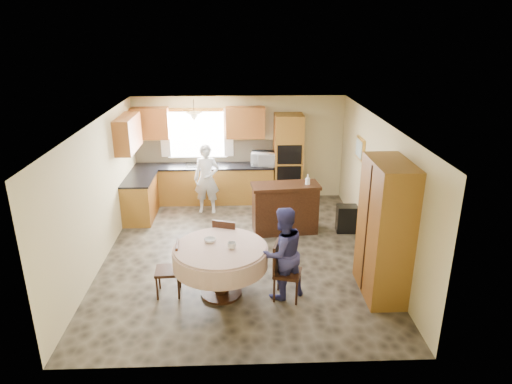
{
  "coord_description": "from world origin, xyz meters",
  "views": [
    {
      "loc": [
        -0.01,
        -7.68,
        4.07
      ],
      "look_at": [
        0.3,
        0.3,
        1.12
      ],
      "focal_mm": 32.0,
      "sensor_mm": 36.0,
      "label": 1
    }
  ],
  "objects_px": {
    "chair_left": "(172,266)",
    "chair_back": "(226,242)",
    "person_dining": "(282,253)",
    "oven_tower": "(288,159)",
    "dining_table": "(220,257)",
    "chair_right": "(283,268)",
    "person_sink": "(207,179)",
    "sideboard": "(285,210)",
    "cupboard": "(385,230)"
  },
  "relations": [
    {
      "from": "sideboard",
      "to": "cupboard",
      "type": "height_order",
      "value": "cupboard"
    },
    {
      "from": "chair_back",
      "to": "chair_right",
      "type": "distance_m",
      "value": 1.27
    },
    {
      "from": "dining_table",
      "to": "chair_back",
      "type": "height_order",
      "value": "chair_back"
    },
    {
      "from": "chair_left",
      "to": "oven_tower",
      "type": "bearing_deg",
      "value": 147.68
    },
    {
      "from": "cupboard",
      "to": "oven_tower",
      "type": "bearing_deg",
      "value": 104.67
    },
    {
      "from": "person_dining",
      "to": "person_sink",
      "type": "bearing_deg",
      "value": -94.21
    },
    {
      "from": "dining_table",
      "to": "person_sink",
      "type": "xyz_separation_m",
      "value": [
        -0.42,
        3.44,
        0.13
      ]
    },
    {
      "from": "dining_table",
      "to": "person_dining",
      "type": "distance_m",
      "value": 0.97
    },
    {
      "from": "sideboard",
      "to": "chair_left",
      "type": "distance_m",
      "value": 3.01
    },
    {
      "from": "oven_tower",
      "to": "person_sink",
      "type": "distance_m",
      "value": 2.01
    },
    {
      "from": "sideboard",
      "to": "person_sink",
      "type": "distance_m",
      "value": 2.04
    },
    {
      "from": "oven_tower",
      "to": "cupboard",
      "type": "bearing_deg",
      "value": -75.33
    },
    {
      "from": "chair_left",
      "to": "chair_back",
      "type": "xyz_separation_m",
      "value": [
        0.83,
        0.73,
        0.05
      ]
    },
    {
      "from": "oven_tower",
      "to": "sideboard",
      "type": "bearing_deg",
      "value": -97.48
    },
    {
      "from": "chair_right",
      "to": "oven_tower",
      "type": "bearing_deg",
      "value": 8.6
    },
    {
      "from": "cupboard",
      "to": "person_sink",
      "type": "xyz_separation_m",
      "value": [
        -2.96,
        3.47,
        -0.31
      ]
    },
    {
      "from": "chair_right",
      "to": "person_sink",
      "type": "bearing_deg",
      "value": 36.81
    },
    {
      "from": "dining_table",
      "to": "cupboard",
      "type": "bearing_deg",
      "value": -0.64
    },
    {
      "from": "oven_tower",
      "to": "person_dining",
      "type": "xyz_separation_m",
      "value": [
        -0.51,
        -4.13,
        -0.31
      ]
    },
    {
      "from": "dining_table",
      "to": "chair_right",
      "type": "height_order",
      "value": "chair_right"
    },
    {
      "from": "chair_right",
      "to": "person_sink",
      "type": "distance_m",
      "value": 3.83
    },
    {
      "from": "person_sink",
      "to": "person_dining",
      "type": "bearing_deg",
      "value": -63.24
    },
    {
      "from": "chair_back",
      "to": "chair_right",
      "type": "relative_size",
      "value": 1.04
    },
    {
      "from": "chair_back",
      "to": "person_dining",
      "type": "xyz_separation_m",
      "value": [
        0.89,
        -0.85,
        0.21
      ]
    },
    {
      "from": "cupboard",
      "to": "chair_back",
      "type": "bearing_deg",
      "value": 161.88
    },
    {
      "from": "cupboard",
      "to": "dining_table",
      "type": "relative_size",
      "value": 1.48
    },
    {
      "from": "dining_table",
      "to": "person_sink",
      "type": "distance_m",
      "value": 3.47
    },
    {
      "from": "sideboard",
      "to": "person_sink",
      "type": "relative_size",
      "value": 0.86
    },
    {
      "from": "sideboard",
      "to": "chair_back",
      "type": "distance_m",
      "value": 1.92
    },
    {
      "from": "oven_tower",
      "to": "dining_table",
      "type": "relative_size",
      "value": 1.43
    },
    {
      "from": "sideboard",
      "to": "cupboard",
      "type": "distance_m",
      "value": 2.74
    },
    {
      "from": "chair_left",
      "to": "person_sink",
      "type": "xyz_separation_m",
      "value": [
        0.34,
        3.39,
        0.3
      ]
    },
    {
      "from": "cupboard",
      "to": "person_sink",
      "type": "bearing_deg",
      "value": 130.51
    },
    {
      "from": "chair_right",
      "to": "chair_back",
      "type": "bearing_deg",
      "value": 60.42
    },
    {
      "from": "person_dining",
      "to": "sideboard",
      "type": "bearing_deg",
      "value": -122.44
    },
    {
      "from": "chair_back",
      "to": "cupboard",
      "type": "bearing_deg",
      "value": -179.93
    },
    {
      "from": "oven_tower",
      "to": "sideboard",
      "type": "distance_m",
      "value": 1.86
    },
    {
      "from": "sideboard",
      "to": "person_dining",
      "type": "xyz_separation_m",
      "value": [
        -0.28,
        -2.37,
        0.26
      ]
    },
    {
      "from": "chair_left",
      "to": "person_dining",
      "type": "height_order",
      "value": "person_dining"
    },
    {
      "from": "chair_left",
      "to": "cupboard",
      "type": "bearing_deg",
      "value": 85.46
    },
    {
      "from": "chair_left",
      "to": "person_dining",
      "type": "relative_size",
      "value": 0.59
    },
    {
      "from": "chair_back",
      "to": "person_dining",
      "type": "distance_m",
      "value": 1.25
    },
    {
      "from": "oven_tower",
      "to": "chair_right",
      "type": "distance_m",
      "value": 4.24
    },
    {
      "from": "dining_table",
      "to": "person_sink",
      "type": "height_order",
      "value": "person_sink"
    },
    {
      "from": "sideboard",
      "to": "chair_right",
      "type": "bearing_deg",
      "value": -102.11
    },
    {
      "from": "oven_tower",
      "to": "person_sink",
      "type": "relative_size",
      "value": 1.34
    },
    {
      "from": "cupboard",
      "to": "person_dining",
      "type": "relative_size",
      "value": 1.46
    },
    {
      "from": "chair_left",
      "to": "chair_back",
      "type": "bearing_deg",
      "value": 127.99
    },
    {
      "from": "person_sink",
      "to": "chair_right",
      "type": "bearing_deg",
      "value": -63.44
    },
    {
      "from": "sideboard",
      "to": "chair_back",
      "type": "height_order",
      "value": "same"
    }
  ]
}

